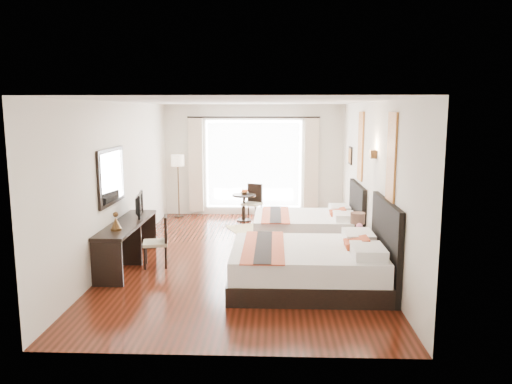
{
  "coord_description": "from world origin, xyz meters",
  "views": [
    {
      "loc": [
        0.54,
        -8.82,
        2.65
      ],
      "look_at": [
        0.19,
        0.31,
        1.15
      ],
      "focal_mm": 35.0,
      "sensor_mm": 36.0,
      "label": 1
    }
  ],
  "objects_px": {
    "side_table": "(244,208)",
    "vase": "(359,234)",
    "nightstand": "(357,249)",
    "fruit_bowl": "(245,193)",
    "console_desk": "(128,244)",
    "television": "(136,204)",
    "bed_near": "(313,265)",
    "window_chair": "(252,209)",
    "floor_lamp": "(178,165)",
    "table_lamp": "(358,220)",
    "desk_chair": "(157,251)",
    "bed_far": "(309,227)"
  },
  "relations": [
    {
      "from": "bed_far",
      "to": "nightstand",
      "type": "relative_size",
      "value": 3.96
    },
    {
      "from": "television",
      "to": "window_chair",
      "type": "relative_size",
      "value": 0.83
    },
    {
      "from": "table_lamp",
      "to": "desk_chair",
      "type": "relative_size",
      "value": 0.45
    },
    {
      "from": "television",
      "to": "floor_lamp",
      "type": "height_order",
      "value": "floor_lamp"
    },
    {
      "from": "bed_far",
      "to": "table_lamp",
      "type": "relative_size",
      "value": 5.36
    },
    {
      "from": "vase",
      "to": "television",
      "type": "bearing_deg",
      "value": 173.73
    },
    {
      "from": "bed_near",
      "to": "side_table",
      "type": "height_order",
      "value": "bed_near"
    },
    {
      "from": "bed_near",
      "to": "side_table",
      "type": "distance_m",
      "value": 4.7
    },
    {
      "from": "floor_lamp",
      "to": "window_chair",
      "type": "height_order",
      "value": "floor_lamp"
    },
    {
      "from": "vase",
      "to": "window_chair",
      "type": "relative_size",
      "value": 0.14
    },
    {
      "from": "bed_near",
      "to": "fruit_bowl",
      "type": "distance_m",
      "value": 4.74
    },
    {
      "from": "console_desk",
      "to": "fruit_bowl",
      "type": "height_order",
      "value": "console_desk"
    },
    {
      "from": "nightstand",
      "to": "fruit_bowl",
      "type": "distance_m",
      "value": 4.03
    },
    {
      "from": "table_lamp",
      "to": "desk_chair",
      "type": "bearing_deg",
      "value": -174.7
    },
    {
      "from": "desk_chair",
      "to": "bed_far",
      "type": "bearing_deg",
      "value": -159.07
    },
    {
      "from": "desk_chair",
      "to": "vase",
      "type": "bearing_deg",
      "value": 171.1
    },
    {
      "from": "console_desk",
      "to": "side_table",
      "type": "bearing_deg",
      "value": 63.28
    },
    {
      "from": "console_desk",
      "to": "floor_lamp",
      "type": "distance_m",
      "value": 4.08
    },
    {
      "from": "fruit_bowl",
      "to": "console_desk",
      "type": "bearing_deg",
      "value": -116.69
    },
    {
      "from": "bed_near",
      "to": "console_desk",
      "type": "bearing_deg",
      "value": 163.0
    },
    {
      "from": "desk_chair",
      "to": "nightstand",
      "type": "bearing_deg",
      "value": 172.77
    },
    {
      "from": "floor_lamp",
      "to": "bed_near",
      "type": "bearing_deg",
      "value": -58.69
    },
    {
      "from": "nightstand",
      "to": "window_chair",
      "type": "bearing_deg",
      "value": 120.01
    },
    {
      "from": "vase",
      "to": "console_desk",
      "type": "xyz_separation_m",
      "value": [
        -3.98,
        -0.12,
        -0.18
      ]
    },
    {
      "from": "vase",
      "to": "television",
      "type": "relative_size",
      "value": 0.17
    },
    {
      "from": "nightstand",
      "to": "floor_lamp",
      "type": "relative_size",
      "value": 0.34
    },
    {
      "from": "floor_lamp",
      "to": "fruit_bowl",
      "type": "bearing_deg",
      "value": -12.62
    },
    {
      "from": "side_table",
      "to": "fruit_bowl",
      "type": "xyz_separation_m",
      "value": [
        0.01,
        0.03,
        0.35
      ]
    },
    {
      "from": "console_desk",
      "to": "floor_lamp",
      "type": "xyz_separation_m",
      "value": [
        0.13,
        3.96,
        0.94
      ]
    },
    {
      "from": "bed_far",
      "to": "side_table",
      "type": "height_order",
      "value": "bed_far"
    },
    {
      "from": "vase",
      "to": "console_desk",
      "type": "bearing_deg",
      "value": -178.34
    },
    {
      "from": "bed_near",
      "to": "fruit_bowl",
      "type": "bearing_deg",
      "value": 106.14
    },
    {
      "from": "table_lamp",
      "to": "television",
      "type": "height_order",
      "value": "television"
    },
    {
      "from": "side_table",
      "to": "fruit_bowl",
      "type": "height_order",
      "value": "fruit_bowl"
    },
    {
      "from": "vase",
      "to": "desk_chair",
      "type": "relative_size",
      "value": 0.14
    },
    {
      "from": "bed_far",
      "to": "console_desk",
      "type": "xyz_separation_m",
      "value": [
        -3.23,
        -1.68,
        0.07
      ]
    },
    {
      "from": "vase",
      "to": "window_chair",
      "type": "xyz_separation_m",
      "value": [
        -1.99,
        3.52,
        -0.29
      ]
    },
    {
      "from": "console_desk",
      "to": "floor_lamp",
      "type": "relative_size",
      "value": 1.4
    },
    {
      "from": "vase",
      "to": "window_chair",
      "type": "bearing_deg",
      "value": 119.48
    },
    {
      "from": "console_desk",
      "to": "television",
      "type": "xyz_separation_m",
      "value": [
        0.02,
        0.55,
        0.59
      ]
    },
    {
      "from": "bed_near",
      "to": "floor_lamp",
      "type": "distance_m",
      "value": 5.84
    },
    {
      "from": "bed_far",
      "to": "window_chair",
      "type": "relative_size",
      "value": 2.41
    },
    {
      "from": "table_lamp",
      "to": "television",
      "type": "distance_m",
      "value": 3.97
    },
    {
      "from": "television",
      "to": "window_chair",
      "type": "height_order",
      "value": "television"
    },
    {
      "from": "vase",
      "to": "console_desk",
      "type": "relative_size",
      "value": 0.06
    },
    {
      "from": "nightstand",
      "to": "fruit_bowl",
      "type": "height_order",
      "value": "fruit_bowl"
    },
    {
      "from": "side_table",
      "to": "vase",
      "type": "bearing_deg",
      "value": -57.6
    },
    {
      "from": "window_chair",
      "to": "bed_far",
      "type": "bearing_deg",
      "value": 54.07
    },
    {
      "from": "nightstand",
      "to": "floor_lamp",
      "type": "bearing_deg",
      "value": 135.66
    },
    {
      "from": "fruit_bowl",
      "to": "window_chair",
      "type": "xyz_separation_m",
      "value": [
        0.18,
        0.05,
        -0.41
      ]
    }
  ]
}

